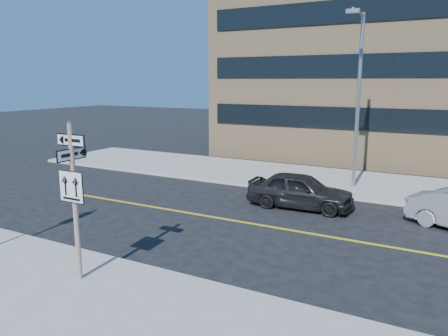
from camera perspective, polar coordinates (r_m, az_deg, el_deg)
The scene contains 5 objects.
ground at distance 13.94m, azimuth -10.64°, elevation -10.61°, with size 120.00×120.00×0.00m, color black.
sign_pole at distance 11.46m, azimuth -19.02°, elevation -3.07°, with size 0.92×0.92×4.06m.
parked_car_a at distance 18.22m, azimuth 9.91°, elevation -2.90°, with size 4.32×1.74×1.47m, color black.
streetlight_a at distance 21.15m, azimuth 17.07°, elevation 9.75°, with size 0.55×2.25×8.00m.
building_brick at distance 35.72m, azimuth 19.07°, elevation 16.92°, with size 18.00×18.00×18.00m, color tan.
Camera 1 is at (8.28, -9.95, 5.17)m, focal length 35.00 mm.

